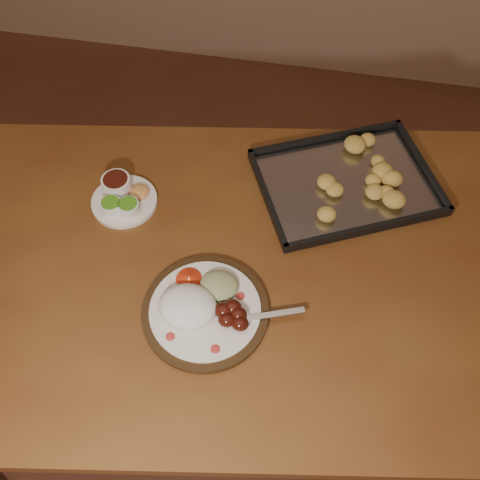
# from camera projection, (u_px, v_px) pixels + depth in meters

# --- Properties ---
(ground) EXTENTS (4.00, 4.00, 0.00)m
(ground) POSITION_uv_depth(u_px,v_px,m) (136.00, 449.00, 1.73)
(ground) COLOR brown
(ground) RESTS_ON ground
(dining_table) EXTENTS (1.62, 1.13, 0.75)m
(dining_table) POSITION_uv_depth(u_px,v_px,m) (216.00, 285.00, 1.32)
(dining_table) COLOR brown
(dining_table) RESTS_ON ground
(dinner_plate) EXTENTS (0.35, 0.28, 0.06)m
(dinner_plate) POSITION_uv_depth(u_px,v_px,m) (203.00, 307.00, 1.16)
(dinner_plate) COLOR black
(dinner_plate) RESTS_ON dining_table
(condiment_saucer) EXTENTS (0.16, 0.16, 0.06)m
(condiment_saucer) POSITION_uv_depth(u_px,v_px,m) (122.00, 197.00, 1.33)
(condiment_saucer) COLOR white
(condiment_saucer) RESTS_ON dining_table
(baking_tray) EXTENTS (0.53, 0.48, 0.05)m
(baking_tray) POSITION_uv_depth(u_px,v_px,m) (346.00, 181.00, 1.36)
(baking_tray) COLOR black
(baking_tray) RESTS_ON dining_table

